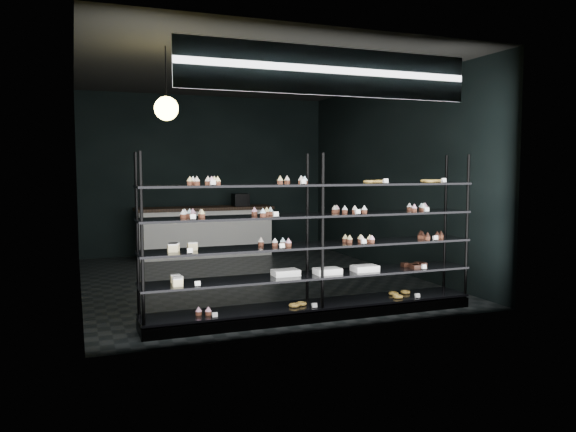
% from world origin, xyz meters
% --- Properties ---
extents(room, '(5.01, 6.01, 3.20)m').
position_xyz_m(room, '(0.00, 0.00, 1.60)').
color(room, black).
rests_on(room, ground).
extents(display_shelf, '(4.00, 0.50, 1.91)m').
position_xyz_m(display_shelf, '(0.02, -2.45, 0.63)').
color(display_shelf, black).
rests_on(display_shelf, room).
extents(signage, '(3.30, 0.05, 0.50)m').
position_xyz_m(signage, '(0.00, -2.93, 2.75)').
color(signage, '#0B193A').
rests_on(signage, room).
extents(pendant_lamp, '(0.28, 0.28, 0.87)m').
position_xyz_m(pendant_lamp, '(-1.49, -1.51, 2.45)').
color(pendant_lamp, black).
rests_on(pendant_lamp, room).
extents(service_counter, '(2.68, 0.65, 1.23)m').
position_xyz_m(service_counter, '(-0.15, 2.50, 0.50)').
color(service_counter, beige).
rests_on(service_counter, room).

